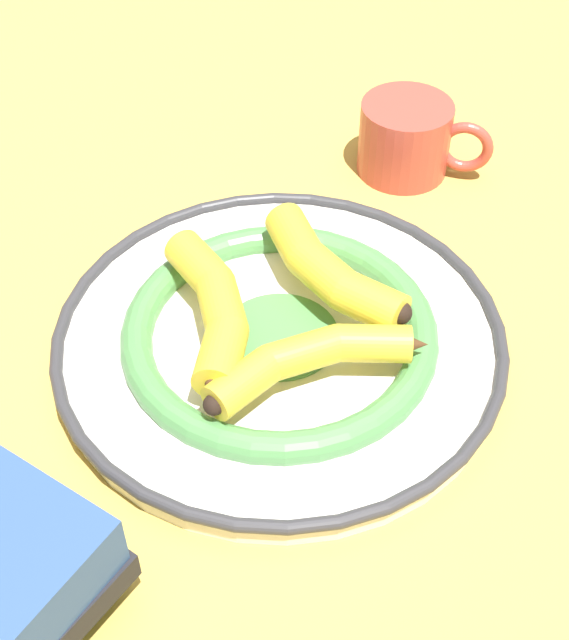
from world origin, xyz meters
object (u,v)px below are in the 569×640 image
object	(u,v)px
banana_c	(214,311)
coffee_mug	(408,138)
banana_a	(326,268)
banana_b	(311,358)
decorative_bowl	(284,339)

from	to	relation	value
banana_c	coffee_mug	distance (m)	0.33
banana_a	banana_b	world-z (taller)	banana_a
decorative_bowl	banana_b	xyz separation A→B (m)	(-0.06, -0.02, 0.04)
banana_a	coffee_mug	distance (m)	0.24
banana_a	banana_b	distance (m)	0.10
banana_a	coffee_mug	xyz separation A→B (m)	(0.22, -0.10, -0.02)
coffee_mug	decorative_bowl	bearing A→B (deg)	-100.69
decorative_bowl	coffee_mug	xyz separation A→B (m)	(0.26, -0.14, 0.02)
banana_b	coffee_mug	xyz separation A→B (m)	(0.32, -0.12, -0.01)
banana_c	coffee_mug	bearing A→B (deg)	-47.16
banana_c	banana_b	bearing A→B (deg)	-135.39
banana_b	coffee_mug	world-z (taller)	coffee_mug
banana_a	banana_c	xyz separation A→B (m)	(-0.05, 0.09, -0.00)
banana_c	coffee_mug	world-z (taller)	coffee_mug
banana_a	banana_b	size ratio (longest dim) A/B	0.90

